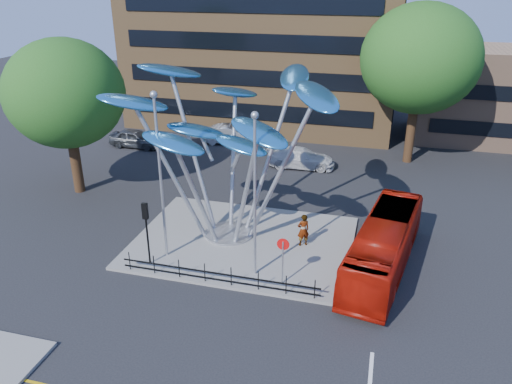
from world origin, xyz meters
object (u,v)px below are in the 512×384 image
(red_bus, at_px, (384,246))
(parked_car_left, at_px, (135,138))
(tree_left, at_px, (65,94))
(street_lamp_right, at_px, (255,182))
(pedestrian, at_px, (303,230))
(traffic_light_island, at_px, (146,221))
(street_lamp_left, at_px, (159,163))
(no_entry_sign_island, at_px, (283,253))
(parked_car_mid, at_px, (230,134))
(tree_right, at_px, (420,59))
(parked_car_right, at_px, (301,158))
(leaf_sculpture, at_px, (226,120))

(red_bus, distance_m, parked_car_left, 25.65)
(tree_left, xyz_separation_m, street_lamp_right, (14.50, -7.00, -1.70))
(pedestrian, bearing_deg, traffic_light_island, -2.95)
(street_lamp_left, bearing_deg, no_entry_sign_island, -8.61)
(street_lamp_left, distance_m, parked_car_mid, 19.88)
(pedestrian, bearing_deg, no_entry_sign_island, 54.42)
(no_entry_sign_island, height_order, red_bus, red_bus)
(street_lamp_right, bearing_deg, tree_right, 68.46)
(pedestrian, distance_m, parked_car_left, 21.52)
(red_bus, bearing_deg, pedestrian, 175.49)
(parked_car_mid, distance_m, parked_car_right, 8.20)
(no_entry_sign_island, relative_size, parked_car_left, 0.54)
(parked_car_left, height_order, parked_car_right, parked_car_left)
(parked_car_left, bearing_deg, red_bus, -122.68)
(no_entry_sign_island, bearing_deg, leaf_sculpture, 134.33)
(tree_left, bearing_deg, street_lamp_right, -25.77)
(no_entry_sign_island, height_order, parked_car_mid, no_entry_sign_island)
(leaf_sculpture, relative_size, pedestrian, 6.80)
(no_entry_sign_island, height_order, parked_car_left, no_entry_sign_island)
(pedestrian, bearing_deg, street_lamp_right, 30.93)
(tree_right, height_order, street_lamp_left, tree_right)
(parked_car_mid, bearing_deg, parked_car_left, 102.49)
(tree_left, distance_m, leaf_sculpture, 12.38)
(no_entry_sign_island, bearing_deg, pedestrian, 85.41)
(street_lamp_right, xyz_separation_m, no_entry_sign_island, (1.50, -0.48, -3.28))
(leaf_sculpture, xyz_separation_m, parked_car_right, (2.03, 11.84, -6.11))
(traffic_light_island, bearing_deg, red_bus, 13.56)
(tree_left, distance_m, street_lamp_left, 11.60)
(street_lamp_left, distance_m, parked_car_left, 19.59)
(parked_car_right, bearing_deg, no_entry_sign_island, -176.17)
(street_lamp_left, relative_size, traffic_light_island, 2.57)
(street_lamp_right, height_order, parked_car_mid, street_lamp_right)
(no_entry_sign_island, bearing_deg, parked_car_right, 97.25)
(traffic_light_island, height_order, parked_car_mid, traffic_light_island)
(red_bus, bearing_deg, street_lamp_right, -149.52)
(traffic_light_island, height_order, parked_car_left, traffic_light_island)
(tree_right, height_order, red_bus, tree_right)
(tree_left, height_order, parked_car_right, tree_left)
(street_lamp_right, bearing_deg, street_lamp_left, 174.29)
(traffic_light_island, bearing_deg, parked_car_right, 72.78)
(no_entry_sign_island, distance_m, parked_car_mid, 22.14)
(red_bus, bearing_deg, tree_left, 176.98)
(pedestrian, xyz_separation_m, parked_car_mid, (-9.41, 16.28, -0.28))
(tree_left, relative_size, street_lamp_left, 1.17)
(tree_left, height_order, street_lamp_right, tree_left)
(tree_left, xyz_separation_m, no_entry_sign_island, (16.00, -7.48, -4.98))
(leaf_sculpture, height_order, parked_car_left, leaf_sculpture)
(traffic_light_island, xyz_separation_m, parked_car_left, (-9.69, 17.08, -1.85))
(traffic_light_island, height_order, no_entry_sign_island, traffic_light_island)
(traffic_light_island, xyz_separation_m, parked_car_mid, (-2.10, 20.18, -1.81))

